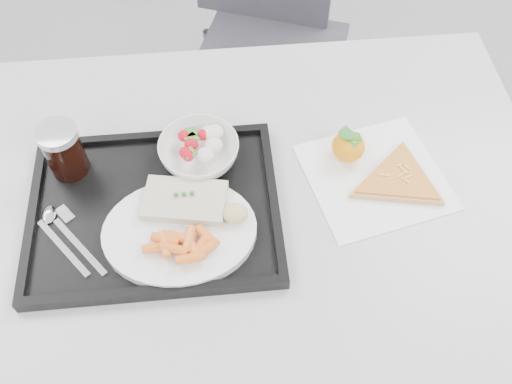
{
  "coord_description": "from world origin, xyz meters",
  "views": [
    {
      "loc": [
        -0.02,
        -0.32,
        1.63
      ],
      "look_at": [
        0.04,
        0.28,
        0.77
      ],
      "focal_mm": 40.0,
      "sensor_mm": 36.0,
      "label": 1
    }
  ],
  "objects_px": {
    "pizza_slice": "(399,180)",
    "tangerine": "(348,146)",
    "tray": "(155,210)",
    "chair": "(266,20)",
    "salad_bowl": "(199,152)",
    "cola_glass": "(63,150)",
    "dinner_plate": "(180,232)",
    "table": "(236,211)"
  },
  "relations": [
    {
      "from": "chair",
      "to": "tangerine",
      "type": "xyz_separation_m",
      "value": [
        0.08,
        -0.7,
        0.25
      ]
    },
    {
      "from": "table",
      "to": "chair",
      "type": "relative_size",
      "value": 1.29
    },
    {
      "from": "chair",
      "to": "tangerine",
      "type": "height_order",
      "value": "chair"
    },
    {
      "from": "salad_bowl",
      "to": "cola_glass",
      "type": "bearing_deg",
      "value": 179.57
    },
    {
      "from": "tray",
      "to": "cola_glass",
      "type": "height_order",
      "value": "cola_glass"
    },
    {
      "from": "chair",
      "to": "salad_bowl",
      "type": "distance_m",
      "value": 0.76
    },
    {
      "from": "salad_bowl",
      "to": "dinner_plate",
      "type": "bearing_deg",
      "value": -104.13
    },
    {
      "from": "salad_bowl",
      "to": "tangerine",
      "type": "bearing_deg",
      "value": -2.18
    },
    {
      "from": "cola_glass",
      "to": "chair",
      "type": "bearing_deg",
      "value": 56.71
    },
    {
      "from": "cola_glass",
      "to": "tangerine",
      "type": "relative_size",
      "value": 1.38
    },
    {
      "from": "tray",
      "to": "pizza_slice",
      "type": "bearing_deg",
      "value": 2.97
    },
    {
      "from": "cola_glass",
      "to": "pizza_slice",
      "type": "relative_size",
      "value": 0.42
    },
    {
      "from": "tray",
      "to": "cola_glass",
      "type": "relative_size",
      "value": 4.17
    },
    {
      "from": "dinner_plate",
      "to": "tray",
      "type": "bearing_deg",
      "value": 127.61
    },
    {
      "from": "tangerine",
      "to": "pizza_slice",
      "type": "height_order",
      "value": "tangerine"
    },
    {
      "from": "chair",
      "to": "cola_glass",
      "type": "relative_size",
      "value": 8.61
    },
    {
      "from": "chair",
      "to": "cola_glass",
      "type": "height_order",
      "value": "chair"
    },
    {
      "from": "cola_glass",
      "to": "pizza_slice",
      "type": "xyz_separation_m",
      "value": [
        0.62,
        -0.08,
        -0.06
      ]
    },
    {
      "from": "table",
      "to": "pizza_slice",
      "type": "xyz_separation_m",
      "value": [
        0.31,
        -0.01,
        0.08
      ]
    },
    {
      "from": "pizza_slice",
      "to": "cola_glass",
      "type": "bearing_deg",
      "value": 172.33
    },
    {
      "from": "table",
      "to": "dinner_plate",
      "type": "xyz_separation_m",
      "value": [
        -0.1,
        -0.09,
        0.09
      ]
    },
    {
      "from": "dinner_plate",
      "to": "pizza_slice",
      "type": "bearing_deg",
      "value": 11.39
    },
    {
      "from": "salad_bowl",
      "to": "chair",
      "type": "bearing_deg",
      "value": 73.44
    },
    {
      "from": "pizza_slice",
      "to": "tangerine",
      "type": "bearing_deg",
      "value": 140.88
    },
    {
      "from": "table",
      "to": "cola_glass",
      "type": "height_order",
      "value": "cola_glass"
    },
    {
      "from": "tangerine",
      "to": "pizza_slice",
      "type": "xyz_separation_m",
      "value": [
        0.09,
        -0.07,
        -0.02
      ]
    },
    {
      "from": "chair",
      "to": "cola_glass",
      "type": "distance_m",
      "value": 0.87
    },
    {
      "from": "dinner_plate",
      "to": "cola_glass",
      "type": "xyz_separation_m",
      "value": [
        -0.2,
        0.17,
        0.05
      ]
    },
    {
      "from": "tangerine",
      "to": "salad_bowl",
      "type": "bearing_deg",
      "value": 177.82
    },
    {
      "from": "table",
      "to": "tangerine",
      "type": "height_order",
      "value": "tangerine"
    },
    {
      "from": "chair",
      "to": "salad_bowl",
      "type": "bearing_deg",
      "value": -106.56
    },
    {
      "from": "chair",
      "to": "tray",
      "type": "height_order",
      "value": "chair"
    },
    {
      "from": "tray",
      "to": "pizza_slice",
      "type": "height_order",
      "value": "tray"
    },
    {
      "from": "tray",
      "to": "dinner_plate",
      "type": "distance_m",
      "value": 0.08
    },
    {
      "from": "dinner_plate",
      "to": "tangerine",
      "type": "bearing_deg",
      "value": 25.19
    },
    {
      "from": "tangerine",
      "to": "tray",
      "type": "bearing_deg",
      "value": -165.81
    },
    {
      "from": "chair",
      "to": "dinner_plate",
      "type": "bearing_deg",
      "value": -106.09
    },
    {
      "from": "table",
      "to": "cola_glass",
      "type": "bearing_deg",
      "value": 166.64
    },
    {
      "from": "tangerine",
      "to": "pizza_slice",
      "type": "distance_m",
      "value": 0.11
    },
    {
      "from": "chair",
      "to": "tangerine",
      "type": "relative_size",
      "value": 11.91
    },
    {
      "from": "chair",
      "to": "pizza_slice",
      "type": "xyz_separation_m",
      "value": [
        0.17,
        -0.77,
        0.22
      ]
    },
    {
      "from": "salad_bowl",
      "to": "tangerine",
      "type": "distance_m",
      "value": 0.29
    }
  ]
}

